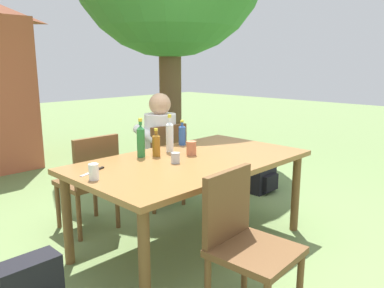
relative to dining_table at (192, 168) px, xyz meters
The scene contains 15 objects.
ground_plane 0.66m from the dining_table, ahead, with size 24.00×24.00×0.00m, color #6B844C.
dining_table is the anchor object (origin of this frame).
chair_far_right 0.94m from the dining_table, 63.64° to the left, with size 0.48×0.48×0.87m.
chair_near_left 0.95m from the dining_table, 116.99° to the right, with size 0.46×0.46×0.87m.
chair_far_left 0.94m from the dining_table, 116.79° to the left, with size 0.44×0.44×0.87m.
person_in_white_shirt 1.03m from the dining_table, 66.00° to the left, with size 0.47×0.61×1.18m.
bottle_clear 0.38m from the dining_table, 81.39° to the left, with size 0.06×0.06×0.32m.
bottle_blue 0.56m from the dining_table, 54.22° to the left, with size 0.06×0.06×0.23m.
bottle_amber 0.35m from the dining_table, 117.24° to the left, with size 0.06×0.06×0.23m.
bottle_green 0.46m from the dining_table, 125.24° to the left, with size 0.06×0.06×0.31m.
cup_steel 0.21m from the dining_table, behind, with size 0.07×0.07×0.08m, color #B2B7BC.
cup_white 0.85m from the dining_table, behind, with size 0.06×0.06×0.11m, color white.
cup_terracotta 0.18m from the dining_table, 46.78° to the left, with size 0.08×0.08×0.12m, color #BC6B47.
table_knife 0.77m from the dining_table, 162.13° to the left, with size 0.23×0.10×0.01m.
backpack_by_near_side 1.62m from the dining_table, 12.83° to the left, with size 0.34×0.25×0.41m.
Camera 1 is at (-2.07, -2.03, 1.47)m, focal length 35.61 mm.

